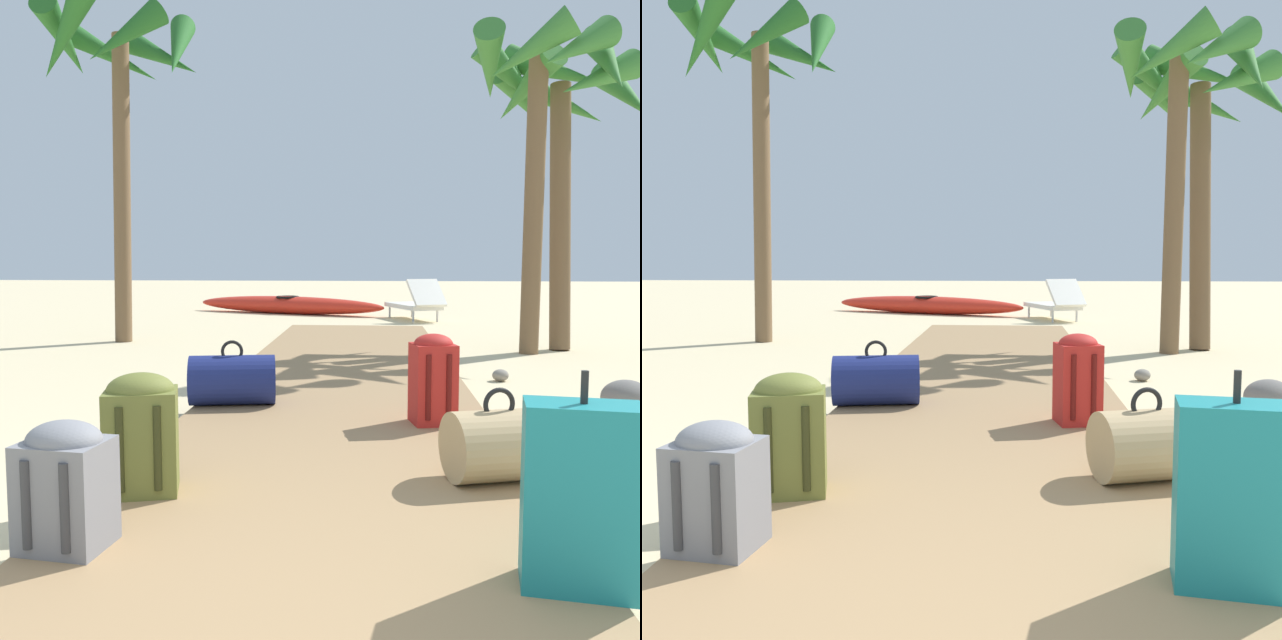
% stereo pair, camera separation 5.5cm
% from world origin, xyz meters
% --- Properties ---
extents(ground_plane, '(60.00, 60.00, 0.00)m').
position_xyz_m(ground_plane, '(0.00, 3.77, 0.00)').
color(ground_plane, beige).
extents(boardwalk, '(2.11, 9.42, 0.08)m').
position_xyz_m(boardwalk, '(0.00, 4.71, 0.04)').
color(boardwalk, '#9E7A51').
rests_on(boardwalk, ground).
extents(suitcase_teal, '(0.39, 0.26, 0.72)m').
position_xyz_m(suitcase_teal, '(0.93, 0.72, 0.39)').
color(suitcase_teal, '#197A7F').
rests_on(suitcase_teal, boardwalk).
extents(backpack_red, '(0.31, 0.31, 0.59)m').
position_xyz_m(backpack_red, '(0.65, 2.92, 0.39)').
color(backpack_red, red).
rests_on(backpack_red, boardwalk).
extents(duffel_bag_navy, '(0.68, 0.47, 0.48)m').
position_xyz_m(duffel_bag_navy, '(-0.78, 3.39, 0.27)').
color(duffel_bag_navy, navy).
rests_on(duffel_bag_navy, boardwalk).
extents(duffel_bag_tan, '(0.56, 0.47, 0.46)m').
position_xyz_m(duffel_bag_tan, '(0.87, 1.79, 0.26)').
color(duffel_bag_tan, tan).
rests_on(duffel_bag_tan, boardwalk).
extents(backpack_grey, '(0.34, 0.30, 0.48)m').
position_xyz_m(backpack_grey, '(-0.88, 0.89, 0.33)').
color(backpack_grey, slate).
rests_on(backpack_grey, boardwalk).
extents(backpack_olive, '(0.38, 0.33, 0.56)m').
position_xyz_m(backpack_olive, '(-0.80, 1.50, 0.37)').
color(backpack_olive, olive).
rests_on(backpack_olive, boardwalk).
extents(palm_tree_far_right, '(1.97, 1.87, 3.79)m').
position_xyz_m(palm_tree_far_right, '(2.70, 7.45, 2.90)').
color(palm_tree_far_right, brown).
rests_on(palm_tree_far_right, ground).
extents(palm_tree_far_left, '(2.28, 2.38, 4.66)m').
position_xyz_m(palm_tree_far_left, '(-3.23, 7.81, 3.74)').
color(palm_tree_far_left, brown).
rests_on(palm_tree_far_left, ground).
extents(palm_tree_near_right, '(1.87, 2.03, 4.02)m').
position_xyz_m(palm_tree_near_right, '(2.28, 6.87, 3.18)').
color(palm_tree_near_right, brown).
rests_on(palm_tree_near_right, ground).
extents(lounge_chair, '(1.11, 1.66, 0.79)m').
position_xyz_m(lounge_chair, '(1.07, 11.29, 0.33)').
color(lounge_chair, white).
rests_on(lounge_chair, ground).
extents(kayak, '(4.27, 2.15, 0.37)m').
position_xyz_m(kayak, '(-1.54, 12.63, 0.19)').
color(kayak, red).
rests_on(kayak, ground).
extents(rock_right_near, '(0.52, 0.52, 0.27)m').
position_xyz_m(rock_right_near, '(2.13, 3.60, 0.13)').
color(rock_right_near, slate).
rests_on(rock_right_near, ground).
extents(rock_right_far, '(0.22, 0.22, 0.11)m').
position_xyz_m(rock_right_far, '(1.47, 4.96, 0.06)').
color(rock_right_far, gray).
rests_on(rock_right_far, ground).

